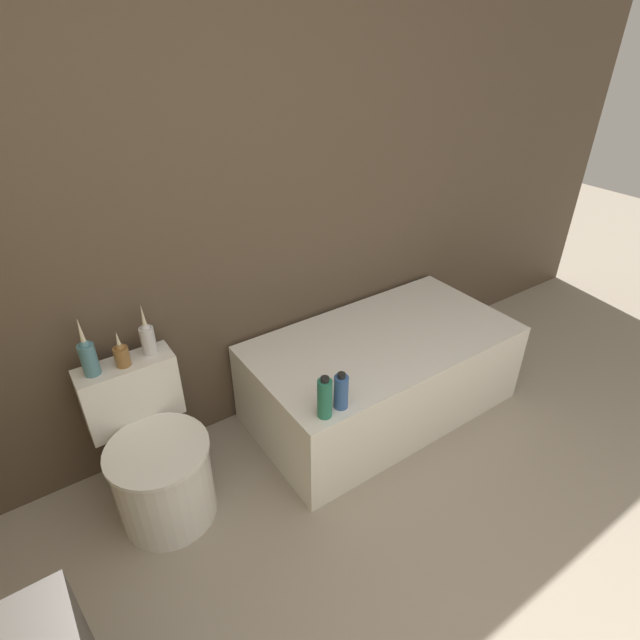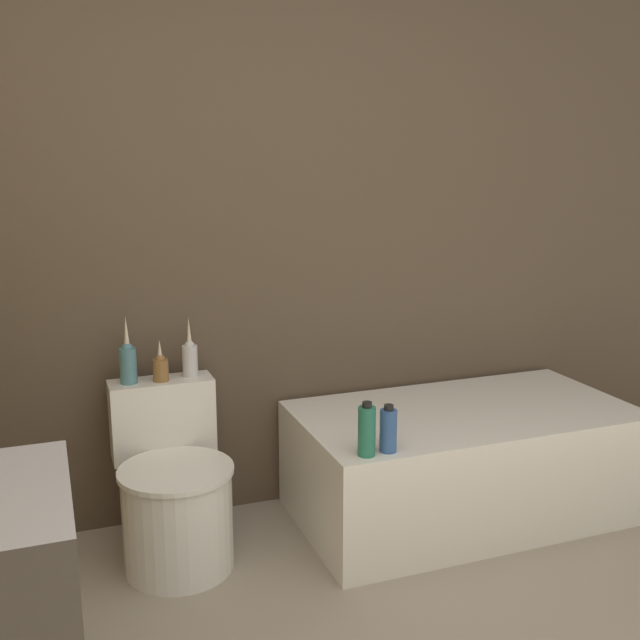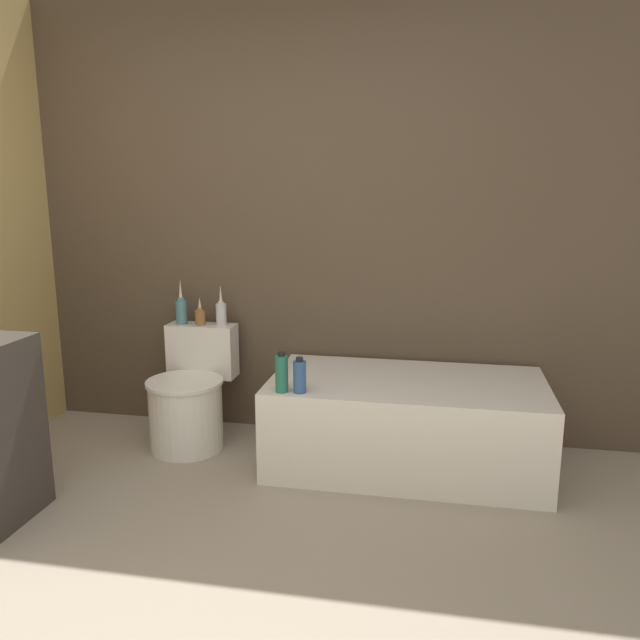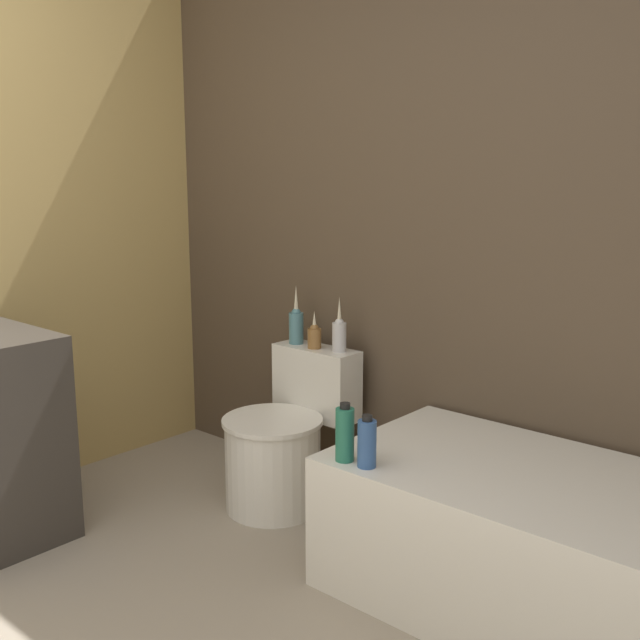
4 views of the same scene
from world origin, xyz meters
The scene contains 8 objects.
wall_back_tiled centered at (0.00, 2.10, 1.30)m, with size 6.40×0.06×2.60m.
bathtub centered at (0.84, 1.66, 0.25)m, with size 1.46×0.78×0.49m.
toilet centered at (-0.43, 1.71, 0.28)m, with size 0.44×0.59×0.68m.
vase_gold centered at (-0.55, 1.93, 0.77)m, with size 0.07×0.07×0.28m.
vase_silver centered at (-0.43, 1.92, 0.74)m, with size 0.06×0.06×0.17m.
vase_bronze centered at (-0.30, 1.94, 0.76)m, with size 0.06×0.06×0.25m.
shampoo_bottle_tall centered at (0.22, 1.34, 0.58)m, with size 0.07×0.07×0.21m.
shampoo_bottle_short centered at (0.32, 1.35, 0.57)m, with size 0.06×0.06×0.18m.
Camera 3 is at (0.98, -1.56, 1.50)m, focal length 35.00 mm.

